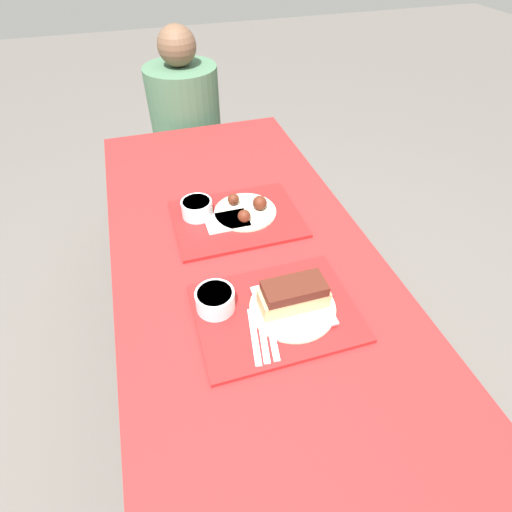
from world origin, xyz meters
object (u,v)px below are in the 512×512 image
bowl_coleslaw_near (215,299)px  bowl_coleslaw_far (197,208)px  tray_far (237,219)px  person_seated_across (186,111)px  brisket_sandwich_plate (293,299)px  wings_plate_far (246,209)px  tray_near (276,312)px

bowl_coleslaw_near → bowl_coleslaw_far: bearing=85.9°
tray_far → person_seated_across: (-0.01, 0.96, -0.02)m
brisket_sandwich_plate → person_seated_across: bearing=92.3°
brisket_sandwich_plate → wings_plate_far: size_ratio=1.08×
tray_far → wings_plate_far: bearing=21.2°
tray_far → bowl_coleslaw_far: 0.14m
tray_near → brisket_sandwich_plate: brisket_sandwich_plate is taller
brisket_sandwich_plate → person_seated_across: person_seated_across is taller
tray_near → brisket_sandwich_plate: (0.05, -0.00, 0.04)m
tray_far → brisket_sandwich_plate: size_ratio=1.84×
brisket_sandwich_plate → person_seated_across: 1.38m
tray_far → bowl_coleslaw_near: bowl_coleslaw_near is taller
bowl_coleslaw_far → person_seated_across: bearing=83.1°
bowl_coleslaw_near → bowl_coleslaw_far: same height
wings_plate_far → person_seated_across: size_ratio=0.32×
brisket_sandwich_plate → wings_plate_far: bearing=90.3°
bowl_coleslaw_near → bowl_coleslaw_far: (0.03, 0.41, 0.00)m
bowl_coleslaw_far → wings_plate_far: size_ratio=0.49×
brisket_sandwich_plate → person_seated_across: size_ratio=0.34×
brisket_sandwich_plate → wings_plate_far: (-0.00, 0.44, -0.02)m
bowl_coleslaw_near → wings_plate_far: same height
bowl_coleslaw_far → person_seated_across: (0.11, 0.91, -0.05)m
person_seated_across → bowl_coleslaw_near: bearing=-96.0°
tray_far → bowl_coleslaw_far: (-0.12, 0.05, 0.04)m
tray_near → person_seated_across: person_seated_across is taller
tray_near → bowl_coleslaw_far: bowl_coleslaw_far is taller
tray_near → wings_plate_far: bearing=84.4°
bowl_coleslaw_far → wings_plate_far: same height
brisket_sandwich_plate → bowl_coleslaw_far: bearing=109.1°
bowl_coleslaw_far → wings_plate_far: bearing=-12.4°
tray_near → wings_plate_far: wings_plate_far is taller
tray_near → bowl_coleslaw_near: (-0.15, 0.06, 0.04)m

